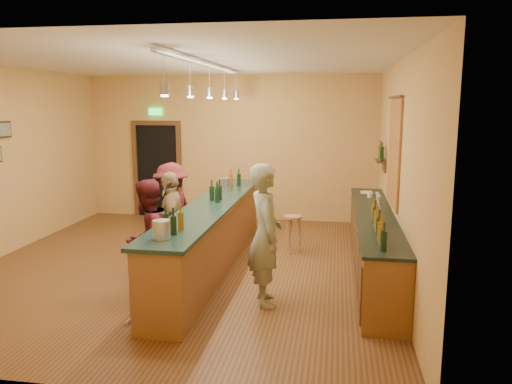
% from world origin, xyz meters
% --- Properties ---
extents(floor, '(7.00, 7.00, 0.00)m').
position_xyz_m(floor, '(0.00, 0.00, 0.00)').
color(floor, '#572C19').
rests_on(floor, ground).
extents(ceiling, '(6.50, 7.00, 0.02)m').
position_xyz_m(ceiling, '(0.00, 0.00, 3.20)').
color(ceiling, silver).
rests_on(ceiling, wall_back).
extents(wall_back, '(6.50, 0.02, 3.20)m').
position_xyz_m(wall_back, '(0.00, 3.50, 1.60)').
color(wall_back, gold).
rests_on(wall_back, floor).
extents(wall_front, '(6.50, 0.02, 3.20)m').
position_xyz_m(wall_front, '(0.00, -3.50, 1.60)').
color(wall_front, gold).
rests_on(wall_front, floor).
extents(wall_right, '(0.02, 7.00, 3.20)m').
position_xyz_m(wall_right, '(3.25, 0.00, 1.60)').
color(wall_right, gold).
rests_on(wall_right, floor).
extents(doorway, '(1.15, 0.09, 2.48)m').
position_xyz_m(doorway, '(-1.70, 3.47, 1.13)').
color(doorway, black).
rests_on(doorway, wall_back).
extents(tapestry, '(0.03, 1.40, 1.60)m').
position_xyz_m(tapestry, '(3.23, 0.40, 1.85)').
color(tapestry, '#99331E').
rests_on(tapestry, wall_right).
extents(bottle_shelf, '(0.17, 0.55, 0.54)m').
position_xyz_m(bottle_shelf, '(3.17, 1.90, 1.67)').
color(bottle_shelf, '#503818').
rests_on(bottle_shelf, wall_right).
extents(back_counter, '(0.60, 4.55, 1.27)m').
position_xyz_m(back_counter, '(2.97, 0.18, 0.49)').
color(back_counter, brown).
rests_on(back_counter, floor).
extents(tasting_bar, '(0.73, 5.10, 1.38)m').
position_xyz_m(tasting_bar, '(0.46, -0.00, 0.61)').
color(tasting_bar, brown).
rests_on(tasting_bar, floor).
extents(pendant_track, '(0.11, 4.60, 0.50)m').
position_xyz_m(pendant_track, '(0.46, -0.00, 2.98)').
color(pendant_track, silver).
rests_on(pendant_track, ceiling).
extents(bartender, '(0.62, 0.77, 1.85)m').
position_xyz_m(bartender, '(1.49, -1.26, 0.92)').
color(bartender, gray).
rests_on(bartender, floor).
extents(customer_a, '(0.77, 0.90, 1.61)m').
position_xyz_m(customer_a, '(-0.09, -1.29, 0.80)').
color(customer_a, '#59191E').
rests_on(customer_a, floor).
extents(customer_b, '(0.64, 1.00, 1.58)m').
position_xyz_m(customer_b, '(-0.09, -0.31, 0.79)').
color(customer_b, '#997A51').
rests_on(customer_b, floor).
extents(customer_c, '(0.71, 1.11, 1.63)m').
position_xyz_m(customer_c, '(-0.32, 0.38, 0.81)').
color(customer_c, '#59191E').
rests_on(customer_c, floor).
extents(bar_stool, '(0.32, 0.32, 0.66)m').
position_xyz_m(bar_stool, '(1.64, 1.06, 0.51)').
color(bar_stool, '#A06748').
rests_on(bar_stool, floor).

